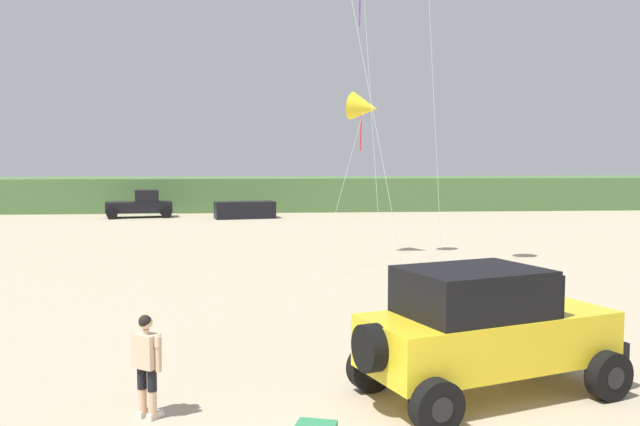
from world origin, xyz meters
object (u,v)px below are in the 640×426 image
(jeep, at_px, (485,328))
(person_watching, at_px, (147,360))
(distant_pickup, at_px, (141,204))
(kite_red_delta, at_px, (364,108))
(distant_sedan, at_px, (245,210))

(jeep, height_order, person_watching, jeep)
(distant_pickup, relative_size, kite_red_delta, 0.70)
(jeep, distance_m, person_watching, 5.69)
(distant_pickup, height_order, kite_red_delta, kite_red_delta)
(distant_sedan, distance_m, kite_red_delta, 20.91)
(jeep, bearing_deg, person_watching, -174.84)
(distant_pickup, relative_size, distant_sedan, 1.16)
(distant_pickup, bearing_deg, person_watching, -79.90)
(jeep, bearing_deg, distant_pickup, 108.28)
(jeep, height_order, distant_sedan, jeep)
(person_watching, bearing_deg, kite_red_delta, 70.61)
(jeep, height_order, distant_pickup, jeep)
(distant_pickup, distance_m, distant_sedan, 7.63)
(jeep, distance_m, distant_sedan, 36.72)
(person_watching, xyz_separation_m, kite_red_delta, (6.18, 17.54, 5.38))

